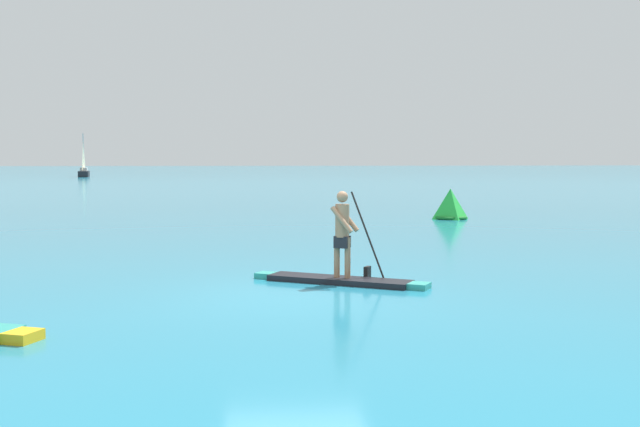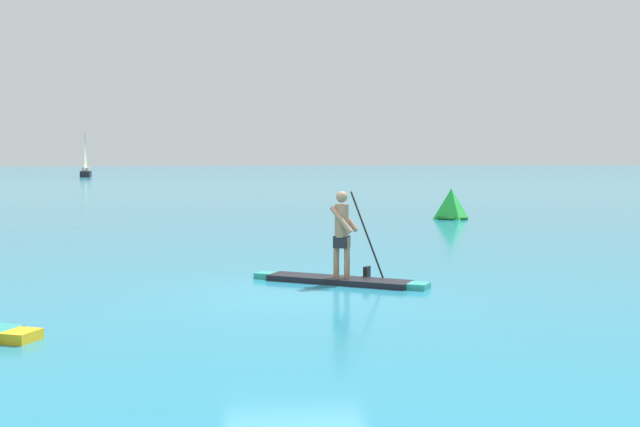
# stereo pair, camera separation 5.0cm
# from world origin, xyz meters

# --- Properties ---
(ground) EXTENTS (440.00, 440.00, 0.00)m
(ground) POSITION_xyz_m (0.00, 0.00, 0.00)
(ground) COLOR teal
(paddleboarder_mid_center) EXTENTS (3.14, 2.05, 1.75)m
(paddleboarder_mid_center) POSITION_xyz_m (0.91, 1.02, 0.36)
(paddleboarder_mid_center) COLOR black
(paddleboarder_mid_center) RESTS_ON ground
(race_marker_buoy) EXTENTS (1.29, 1.29, 1.16)m
(race_marker_buoy) POSITION_xyz_m (7.08, 15.54, 0.51)
(race_marker_buoy) COLOR green
(race_marker_buoy) RESTS_ON ground
(sailboat_left_horizon) EXTENTS (1.77, 4.69, 5.38)m
(sailboat_left_horizon) POSITION_xyz_m (-19.95, 84.93, 0.76)
(sailboat_left_horizon) COLOR black
(sailboat_left_horizon) RESTS_ON ground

